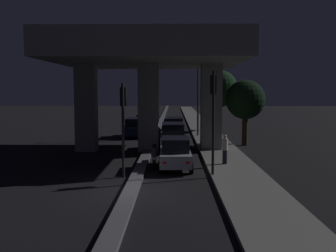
{
  "coord_description": "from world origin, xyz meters",
  "views": [
    {
      "loc": [
        1.82,
        -16.72,
        4.35
      ],
      "look_at": [
        1.35,
        16.08,
        1.45
      ],
      "focal_mm": 42.0,
      "sensor_mm": 36.0,
      "label": 1
    }
  ],
  "objects": [
    {
      "name": "car_dark_blue_lead_oncoming",
      "position": [
        -1.9,
        20.46,
        0.96
      ],
      "size": [
        1.93,
        4.49,
        1.84
      ],
      "rotation": [
        0.0,
        0.0,
        -1.55
      ],
      "color": "#141938",
      "rests_on": "ground_plane"
    },
    {
      "name": "roadside_tree_kerbside_mid",
      "position": [
        6.82,
        26.6,
        4.61
      ],
      "size": [
        4.06,
        4.06,
        6.68
      ],
      "color": "#38281C",
      "rests_on": "ground_plane"
    },
    {
      "name": "street_lamp",
      "position": [
        3.77,
        20.52,
        5.14
      ],
      "size": [
        2.66,
        0.32,
        8.71
      ],
      "color": "#2D2D30",
      "rests_on": "ground_plane"
    },
    {
      "name": "car_dark_red_third_oncoming",
      "position": [
        -1.7,
        43.1,
        0.7
      ],
      "size": [
        1.93,
        4.28,
        1.37
      ],
      "rotation": [
        0.0,
        0.0,
        -1.56
      ],
      "color": "#591414",
      "rests_on": "ground_plane"
    },
    {
      "name": "roadside_tree_kerbside_near",
      "position": [
        7.56,
        14.8,
        3.66
      ],
      "size": [
        3.16,
        3.16,
        5.28
      ],
      "color": "#2D2116",
      "rests_on": "ground_plane"
    },
    {
      "name": "pedestrian_on_sidewalk",
      "position": [
        4.79,
        5.77,
        1.02
      ],
      "size": [
        0.33,
        0.33,
        1.69
      ],
      "color": "black",
      "rests_on": "sidewalk_right"
    },
    {
      "name": "elevated_overpass",
      "position": [
        0.0,
        11.78,
        6.78
      ],
      "size": [
        13.0,
        13.1,
        8.95
      ],
      "color": "gray",
      "rests_on": "ground_plane"
    },
    {
      "name": "motorcycle_white_filtering_near",
      "position": [
        0.72,
        5.26,
        0.6
      ],
      "size": [
        0.33,
        1.97,
        1.41
      ],
      "rotation": [
        0.0,
        0.0,
        1.59
      ],
      "color": "black",
      "rests_on": "ground_plane"
    },
    {
      "name": "sidewalk_right",
      "position": [
        5.14,
        28.0,
        0.08
      ],
      "size": [
        2.87,
        126.0,
        0.17
      ],
      "primitive_type": "cube",
      "color": "#5B5956",
      "rests_on": "ground_plane"
    },
    {
      "name": "motorcycle_black_filtering_mid",
      "position": [
        0.71,
        13.12,
        0.64
      ],
      "size": [
        0.34,
        1.76,
        1.5
      ],
      "rotation": [
        0.0,
        0.0,
        1.5
      ],
      "color": "black",
      "rests_on": "ground_plane"
    },
    {
      "name": "car_grey_third",
      "position": [
        1.93,
        20.08,
        0.99
      ],
      "size": [
        1.94,
        4.55,
        1.89
      ],
      "rotation": [
        0.0,
        0.0,
        1.55
      ],
      "color": "#515459",
      "rests_on": "ground_plane"
    },
    {
      "name": "median_divider",
      "position": [
        0.0,
        35.0,
        0.1
      ],
      "size": [
        0.63,
        126.0,
        0.21
      ],
      "primitive_type": "cube",
      "color": "#4C4C51",
      "rests_on": "ground_plane"
    },
    {
      "name": "car_dark_blue_second_oncoming",
      "position": [
        -1.98,
        32.72,
        0.72
      ],
      "size": [
        2.13,
        4.64,
        1.4
      ],
      "rotation": [
        0.0,
        0.0,
        -1.6
      ],
      "color": "#141938",
      "rests_on": "ground_plane"
    },
    {
      "name": "ground_plane",
      "position": [
        0.0,
        0.0,
        0.0
      ],
      "size": [
        200.0,
        200.0,
        0.0
      ],
      "primitive_type": "plane",
      "color": "black"
    },
    {
      "name": "traffic_light_right_of_median",
      "position": [
        3.8,
        2.95,
        3.64
      ],
      "size": [
        0.3,
        0.49,
        5.36
      ],
      "color": "black",
      "rests_on": "ground_plane"
    },
    {
      "name": "car_silver_lead",
      "position": [
        1.91,
        5.09,
        0.91
      ],
      "size": [
        1.9,
        4.11,
        1.77
      ],
      "rotation": [
        0.0,
        0.0,
        1.59
      ],
      "color": "gray",
      "rests_on": "ground_plane"
    },
    {
      "name": "car_white_second",
      "position": [
        1.76,
        12.68,
        1.03
      ],
      "size": [
        2.06,
        4.5,
        1.96
      ],
      "rotation": [
        0.0,
        0.0,
        1.59
      ],
      "color": "silver",
      "rests_on": "ground_plane"
    },
    {
      "name": "car_grey_fourth",
      "position": [
        1.63,
        26.23,
        0.72
      ],
      "size": [
        2.13,
        4.02,
        1.38
      ],
      "rotation": [
        0.0,
        0.0,
        1.54
      ],
      "color": "#515459",
      "rests_on": "ground_plane"
    },
    {
      "name": "traffic_light_left_of_median",
      "position": [
        -0.72,
        2.96,
        3.25
      ],
      "size": [
        0.3,
        0.49,
        4.76
      ],
      "color": "black",
      "rests_on": "ground_plane"
    }
  ]
}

